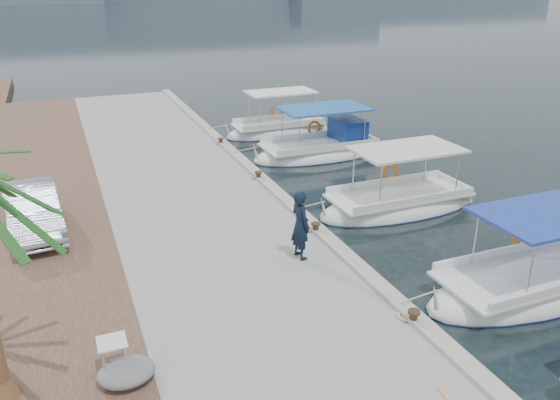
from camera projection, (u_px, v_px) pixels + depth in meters
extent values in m
plane|color=black|center=(349.00, 268.00, 15.46)|extent=(400.00, 400.00, 0.00)
cube|color=gray|center=(201.00, 211.00, 18.59)|extent=(6.00, 40.00, 0.50)
cube|color=#A09C8E|center=(276.00, 191.00, 19.45)|extent=(0.44, 40.00, 0.12)
cube|color=#4E3529|center=(43.00, 235.00, 16.84)|extent=(4.00, 40.00, 0.50)
ellipsoid|color=white|center=(541.00, 287.00, 14.42)|extent=(7.12, 2.47, 1.30)
ellipsoid|color=navy|center=(541.00, 288.00, 14.43)|extent=(7.16, 2.52, 0.22)
cube|color=white|center=(544.00, 270.00, 14.23)|extent=(5.84, 2.13, 0.08)
cylinder|color=silver|center=(530.00, 272.00, 12.57)|extent=(0.05, 0.05, 1.60)
torus|color=#E2600B|center=(522.00, 235.00, 15.17)|extent=(0.68, 0.12, 0.68)
ellipsoid|color=white|center=(398.00, 208.00, 19.35)|extent=(6.14, 2.35, 1.30)
ellipsoid|color=navy|center=(398.00, 208.00, 19.36)|extent=(6.17, 2.40, 0.22)
cube|color=white|center=(399.00, 195.00, 19.16)|extent=(5.04, 2.02, 0.08)
cube|color=silver|center=(407.00, 149.00, 18.59)|extent=(3.68, 2.16, 0.08)
cylinder|color=silver|center=(380.00, 187.00, 17.62)|extent=(0.05, 0.05, 1.60)
torus|color=#E2600B|center=(390.00, 172.00, 20.06)|extent=(0.68, 0.12, 0.68)
ellipsoid|color=white|center=(319.00, 155.00, 25.12)|extent=(6.41, 2.56, 1.30)
ellipsoid|color=navy|center=(319.00, 155.00, 25.13)|extent=(6.44, 2.61, 0.22)
cube|color=white|center=(319.00, 144.00, 24.93)|extent=(5.26, 2.20, 0.08)
cube|color=#215EA6|center=(323.00, 108.00, 24.36)|extent=(3.85, 2.35, 0.08)
cylinder|color=silver|center=(299.00, 136.00, 23.30)|extent=(0.05, 0.05, 1.60)
torus|color=#E2600B|center=(314.00, 128.00, 25.90)|extent=(0.68, 0.12, 0.68)
cube|color=navy|center=(348.00, 129.00, 25.22)|extent=(1.20, 1.79, 1.00)
ellipsoid|color=white|center=(278.00, 133.00, 28.56)|extent=(5.72, 2.08, 1.30)
ellipsoid|color=navy|center=(278.00, 133.00, 28.57)|extent=(5.75, 2.12, 0.22)
cube|color=white|center=(278.00, 124.00, 28.37)|extent=(4.69, 1.79, 0.08)
cube|color=white|center=(281.00, 92.00, 27.80)|extent=(3.43, 1.92, 0.08)
cylinder|color=silver|center=(260.00, 114.00, 26.95)|extent=(0.05, 0.05, 1.60)
torus|color=#E2600B|center=(276.00, 111.00, 29.15)|extent=(0.68, 0.12, 0.68)
cylinder|color=black|center=(413.00, 318.00, 12.09)|extent=(0.18, 0.18, 0.30)
cylinder|color=black|center=(414.00, 312.00, 12.03)|extent=(0.28, 0.28, 0.05)
cylinder|color=black|center=(316.00, 228.00, 16.37)|extent=(0.18, 0.18, 0.30)
cylinder|color=black|center=(316.00, 224.00, 16.31)|extent=(0.28, 0.28, 0.05)
cylinder|color=black|center=(258.00, 176.00, 20.65)|extent=(0.18, 0.18, 0.30)
cylinder|color=black|center=(258.00, 172.00, 20.60)|extent=(0.28, 0.28, 0.05)
cylinder|color=black|center=(221.00, 142.00, 24.93)|extent=(0.18, 0.18, 0.30)
cylinder|color=black|center=(221.00, 139.00, 24.88)|extent=(0.28, 0.28, 0.05)
imported|color=black|center=(300.00, 225.00, 14.66)|extent=(0.56, 0.77, 1.94)
cone|color=brown|center=(2.00, 388.00, 9.99)|extent=(0.64, 0.64, 0.36)
imported|color=silver|center=(33.00, 209.00, 16.33)|extent=(1.82, 4.30, 1.38)
ellipsoid|color=slate|center=(126.00, 372.00, 10.35)|extent=(1.10, 0.90, 0.40)
cylinder|color=silver|center=(104.00, 366.00, 10.28)|extent=(0.06, 0.06, 0.70)
cylinder|color=silver|center=(126.00, 361.00, 10.42)|extent=(0.06, 0.06, 0.70)
cylinder|color=silver|center=(102.00, 354.00, 10.62)|extent=(0.06, 0.06, 0.70)
cylinder|color=silver|center=(123.00, 349.00, 10.76)|extent=(0.06, 0.06, 0.70)
cube|color=white|center=(112.00, 342.00, 10.38)|extent=(0.55, 0.55, 0.03)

